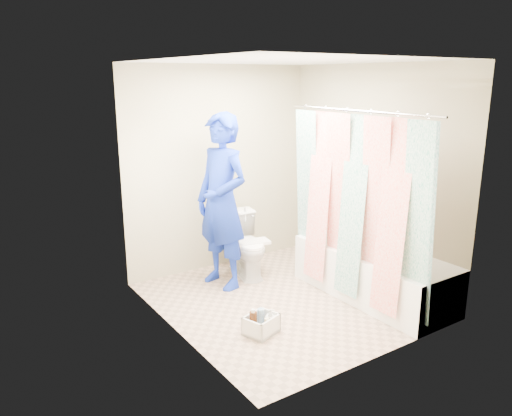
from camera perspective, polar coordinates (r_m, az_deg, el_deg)
floor at (r=5.29m, az=3.18°, el=-10.52°), size 2.60×2.60×0.00m
ceiling at (r=4.79m, az=3.61°, el=16.46°), size 2.40×2.60×0.02m
wall_back at (r=5.96m, az=-4.21°, el=4.51°), size 2.40×0.02×2.40m
wall_front at (r=3.97m, az=14.78°, el=-1.14°), size 2.40×0.02×2.40m
wall_left at (r=4.30m, az=-9.48°, el=0.33°), size 0.02×2.60×2.40m
wall_right at (r=5.69m, az=13.07°, el=3.68°), size 0.02×2.60×2.40m
bathtub at (r=5.42m, az=13.22°, el=-7.16°), size 0.70×1.75×0.50m
curtain_rod at (r=4.82m, az=11.67°, el=10.82°), size 0.02×1.90×0.02m
shower_curtain at (r=4.96m, az=11.12°, el=0.06°), size 0.06×1.75×1.80m
toilet at (r=5.82m, az=-1.10°, el=-4.22°), size 0.54×0.78×0.73m
tank_lid at (r=5.70m, az=-0.68°, el=-3.97°), size 0.48×0.28×0.03m
tank_internals at (r=5.88m, az=-2.17°, el=-0.45°), size 0.18×0.07×0.24m
plumber at (r=5.38m, az=-3.92°, el=0.71°), size 0.59×0.78×1.91m
cleaning_caddy at (r=4.64m, az=0.67°, el=-13.19°), size 0.35×0.31×0.22m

